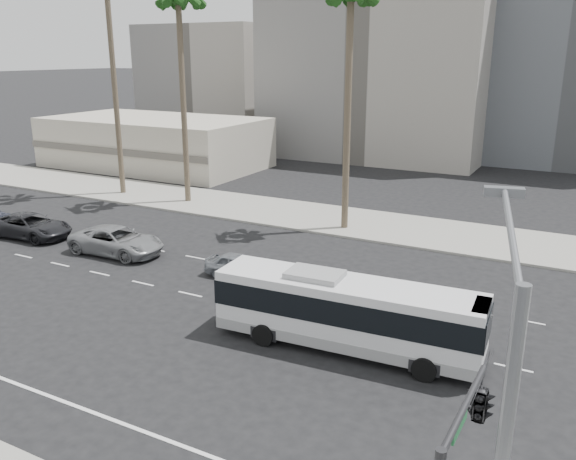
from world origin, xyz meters
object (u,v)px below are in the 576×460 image
Objects in this scene: car_a at (240,266)px; car_b at (117,241)px; city_bus at (347,311)px; palm_mid at (178,2)px; traffic_signal at (476,413)px; car_c at (31,226)px.

car_b is at bearing 86.74° from car_a.
car_b is (-16.31, 4.42, -0.80)m from city_bus.
palm_mid is at bearing 137.63° from city_bus.
car_b is 1.03× the size of traffic_signal.
car_a is 0.66× the size of car_b.
city_bus is at bearing -107.62° from car_b.
car_c is 0.98× the size of traffic_signal.
car_a is 0.69× the size of car_c.
car_b is 0.35× the size of palm_mid.
car_b reaches higher than car_c.
city_bus is 1.95× the size of car_c.
city_bus is at bearing -103.82° from car_c.
city_bus is 16.91m from car_b.
city_bus reaches higher than car_c.
traffic_signal reaches higher than car_c.
traffic_signal is (6.51, -9.42, 3.06)m from city_bus.
traffic_signal is at bearing -58.75° from city_bus.
traffic_signal is 0.34× the size of palm_mid.
city_bus is 9.15m from car_a.
car_c is 0.33× the size of palm_mid.
car_c is at bearing 88.74° from car_b.
car_c is (-15.61, -0.31, 0.12)m from car_a.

